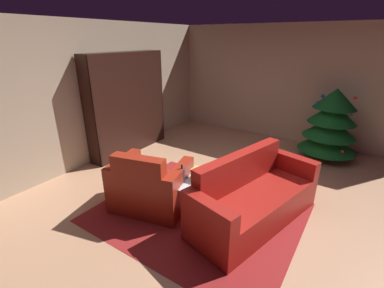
{
  "coord_description": "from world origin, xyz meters",
  "views": [
    {
      "loc": [
        1.56,
        -3.08,
        2.27
      ],
      "look_at": [
        -0.4,
        -0.12,
        0.86
      ],
      "focal_mm": 25.18,
      "sensor_mm": 36.0,
      "label": 1
    }
  ],
  "objects_px": {
    "bottle_on_table": "(182,175)",
    "decorated_tree": "(331,124)",
    "coffee_table": "(196,182)",
    "book_stack_on_table": "(198,174)",
    "couch_red": "(253,199)",
    "bookshelf_unit": "(133,104)",
    "armchair_red": "(150,187)"
  },
  "relations": [
    {
      "from": "couch_red",
      "to": "decorated_tree",
      "type": "xyz_separation_m",
      "value": [
        0.49,
        2.71,
        0.4
      ]
    },
    {
      "from": "bookshelf_unit",
      "to": "armchair_red",
      "type": "xyz_separation_m",
      "value": [
        1.75,
        -1.49,
        -0.68
      ]
    },
    {
      "from": "couch_red",
      "to": "coffee_table",
      "type": "bearing_deg",
      "value": -163.23
    },
    {
      "from": "armchair_red",
      "to": "couch_red",
      "type": "bearing_deg",
      "value": 22.29
    },
    {
      "from": "book_stack_on_table",
      "to": "bottle_on_table",
      "type": "height_order",
      "value": "bottle_on_table"
    },
    {
      "from": "bookshelf_unit",
      "to": "armchair_red",
      "type": "distance_m",
      "value": 2.4
    },
    {
      "from": "bottle_on_table",
      "to": "couch_red",
      "type": "bearing_deg",
      "value": 25.1
    },
    {
      "from": "coffee_table",
      "to": "couch_red",
      "type": "bearing_deg",
      "value": 16.77
    },
    {
      "from": "book_stack_on_table",
      "to": "decorated_tree",
      "type": "xyz_separation_m",
      "value": [
        1.21,
        2.92,
        0.15
      ]
    },
    {
      "from": "couch_red",
      "to": "book_stack_on_table",
      "type": "bearing_deg",
      "value": -164.06
    },
    {
      "from": "book_stack_on_table",
      "to": "decorated_tree",
      "type": "relative_size",
      "value": 0.14
    },
    {
      "from": "armchair_red",
      "to": "couch_red",
      "type": "relative_size",
      "value": 0.57
    },
    {
      "from": "book_stack_on_table",
      "to": "bookshelf_unit",
      "type": "bearing_deg",
      "value": 153.74
    },
    {
      "from": "armchair_red",
      "to": "book_stack_on_table",
      "type": "height_order",
      "value": "armchair_red"
    },
    {
      "from": "couch_red",
      "to": "bottle_on_table",
      "type": "xyz_separation_m",
      "value": [
        -0.85,
        -0.4,
        0.28
      ]
    },
    {
      "from": "bookshelf_unit",
      "to": "book_stack_on_table",
      "type": "height_order",
      "value": "bookshelf_unit"
    },
    {
      "from": "bookshelf_unit",
      "to": "couch_red",
      "type": "xyz_separation_m",
      "value": [
        3.06,
        -0.95,
        -0.69
      ]
    },
    {
      "from": "bookshelf_unit",
      "to": "coffee_table",
      "type": "xyz_separation_m",
      "value": [
        2.32,
        -1.18,
        -0.56
      ]
    },
    {
      "from": "bookshelf_unit",
      "to": "couch_red",
      "type": "height_order",
      "value": "bookshelf_unit"
    },
    {
      "from": "coffee_table",
      "to": "decorated_tree",
      "type": "bearing_deg",
      "value": 67.24
    },
    {
      "from": "bottle_on_table",
      "to": "decorated_tree",
      "type": "relative_size",
      "value": 0.19
    },
    {
      "from": "bookshelf_unit",
      "to": "coffee_table",
      "type": "relative_size",
      "value": 2.71
    },
    {
      "from": "bookshelf_unit",
      "to": "coffee_table",
      "type": "distance_m",
      "value": 2.66
    },
    {
      "from": "book_stack_on_table",
      "to": "decorated_tree",
      "type": "distance_m",
      "value": 3.16
    },
    {
      "from": "armchair_red",
      "to": "coffee_table",
      "type": "bearing_deg",
      "value": 28.91
    },
    {
      "from": "couch_red",
      "to": "coffee_table",
      "type": "xyz_separation_m",
      "value": [
        -0.74,
        -0.22,
        0.13
      ]
    },
    {
      "from": "bookshelf_unit",
      "to": "coffee_table",
      "type": "bearing_deg",
      "value": -26.9
    },
    {
      "from": "couch_red",
      "to": "decorated_tree",
      "type": "bearing_deg",
      "value": 79.77
    },
    {
      "from": "bookshelf_unit",
      "to": "book_stack_on_table",
      "type": "bearing_deg",
      "value": -26.26
    },
    {
      "from": "book_stack_on_table",
      "to": "bottle_on_table",
      "type": "relative_size",
      "value": 0.76
    },
    {
      "from": "couch_red",
      "to": "bottle_on_table",
      "type": "relative_size",
      "value": 7.81
    },
    {
      "from": "coffee_table",
      "to": "bottle_on_table",
      "type": "height_order",
      "value": "bottle_on_table"
    }
  ]
}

